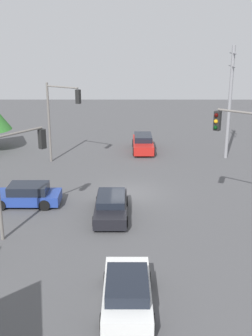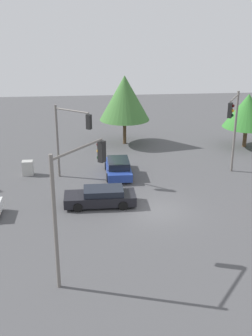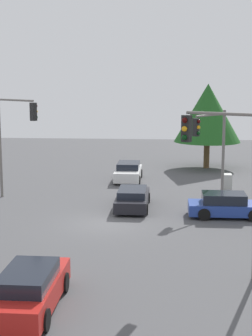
% 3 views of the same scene
% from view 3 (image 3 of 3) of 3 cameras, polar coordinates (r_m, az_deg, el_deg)
% --- Properties ---
extents(ground_plane, '(80.00, 80.00, 0.00)m').
position_cam_3_polar(ground_plane, '(27.12, -2.21, -6.16)').
color(ground_plane, '#4C4C4F').
extents(sedan_dark, '(4.66, 1.93, 1.20)m').
position_cam_3_polar(sedan_dark, '(30.19, 0.73, -3.37)').
color(sedan_dark, black).
rests_on(sedan_dark, ground_plane).
extents(sedan_red, '(4.70, 1.86, 1.44)m').
position_cam_3_polar(sedan_red, '(17.40, -10.59, -13.06)').
color(sedan_red, red).
rests_on(sedan_red, ground_plane).
extents(sedan_blue, '(1.95, 4.26, 1.33)m').
position_cam_3_polar(sedan_blue, '(28.76, 11.07, -4.10)').
color(sedan_blue, '#233D93').
rests_on(sedan_blue, ground_plane).
extents(sedan_white, '(4.41, 1.95, 1.34)m').
position_cam_3_polar(sedan_white, '(38.58, 0.26, -0.42)').
color(sedan_white, silver).
rests_on(sedan_white, ground_plane).
extents(traffic_signal_main, '(2.70, 2.17, 5.61)m').
position_cam_3_polar(traffic_signal_main, '(31.61, 9.55, 3.05)').
color(traffic_signal_main, slate).
rests_on(traffic_signal_main, ground_plane).
extents(traffic_signal_cross, '(1.74, 2.88, 6.41)m').
position_cam_3_polar(traffic_signal_cross, '(19.63, 11.22, 0.56)').
color(traffic_signal_cross, slate).
rests_on(traffic_signal_cross, ground_plane).
extents(traffic_signal_aux, '(2.51, 3.12, 6.49)m').
position_cam_3_polar(traffic_signal_aux, '(32.34, -12.44, 4.17)').
color(traffic_signal_aux, slate).
rests_on(traffic_signal_aux, ground_plane).
extents(electrical_cabinet, '(0.83, 0.63, 1.14)m').
position_cam_3_polar(electrical_cabinet, '(35.66, 11.10, -1.57)').
color(electrical_cabinet, '#B2B2AD').
rests_on(electrical_cabinet, ground_plane).
extents(tree_corner, '(5.64, 5.64, 7.17)m').
position_cam_3_polar(tree_corner, '(44.26, 9.04, 6.03)').
color(tree_corner, brown).
rests_on(tree_corner, ground_plane).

